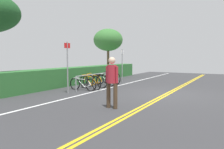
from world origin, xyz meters
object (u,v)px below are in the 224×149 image
Objects in this scene: bicycle_5 at (111,78)px; bicycle_0 at (83,84)px; bicycle_1 at (90,82)px; tree_mid at (108,40)px; pedestrian at (112,79)px; bicycle_2 at (95,81)px; sign_post_far at (122,62)px; bicycle_4 at (106,80)px; sign_post_near at (67,63)px; bicycle_3 at (103,80)px; bike_rack at (99,77)px.

bicycle_0 is at bearing -177.93° from bicycle_5.
tree_mid is at bearing 23.19° from bicycle_1.
pedestrian is at bearing -150.33° from bicycle_5.
sign_post_far is at bearing -1.63° from bicycle_2.
bicycle_4 is 3.78m from sign_post_near.
bicycle_5 reaches higher than bicycle_0.
bicycle_4 is (1.95, 0.17, -0.05)m from bicycle_1.
bicycle_2 is 0.78× the size of sign_post_far.
bicycle_3 is 5.80m from pedestrian.
sign_post_near is (-4.29, -0.05, 1.09)m from bicycle_5.
bike_rack reaches higher than bicycle_4.
bicycle_2 reaches higher than bicycle_4.
bicycle_5 is 0.97× the size of pedestrian.
bicycle_3 is at bearing 1.47° from bicycle_1.
bike_rack is 1.62m from bicycle_5.
sign_post_near is at bearing -179.27° from bicycle_5.
bicycle_4 is (0.93, 0.10, -0.26)m from bike_rack.
bicycle_2 is at bearing 14.20° from bicycle_1.
tree_mid reaches higher than sign_post_near.
sign_post_near reaches higher than bicycle_5.
bike_rack is at bearing 3.91° from bicycle_1.
bicycle_4 is at bearing -151.12° from tree_mid.
bicycle_0 is 0.97× the size of pedestrian.
bicycle_3 is at bearing -178.68° from sign_post_far.
sign_post_near reaches higher than pedestrian.
bike_rack is at bearing -173.93° from bicycle_4.
tree_mid is (4.74, 2.97, 2.80)m from bicycle_5.
bicycle_1 is 0.42× the size of tree_mid.
bicycle_1 is at bearing -7.73° from bicycle_0.
bike_rack is 5.50m from pedestrian.
bicycle_1 reaches higher than bicycle_4.
tree_mid is at bearing 27.60° from bicycle_3.
tree_mid is (7.38, 3.16, 2.80)m from bicycle_1.
tree_mid reaches higher than bicycle_2.
bicycle_5 is (0.68, 0.02, 0.05)m from bicycle_4.
bicycle_1 reaches higher than bicycle_3.
bicycle_2 is 0.72× the size of sign_post_near.
bicycle_2 is at bearing 5.05° from bicycle_0.
pedestrian is 0.42× the size of tree_mid.
pedestrian is 8.11m from sign_post_far.
pedestrian is at bearing -145.58° from bicycle_3.
bicycle_2 is 2.64m from sign_post_near.
sign_post_near is (-3.05, 0.10, 1.12)m from bicycle_3.
bike_rack is at bearing -175.73° from bicycle_5.
bicycle_2 is 1.04× the size of bicycle_5.
pedestrian is at bearing -136.17° from bicycle_1.
bike_rack is 7.52m from tree_mid.
bicycle_4 is at bearing 13.46° from bicycle_3.
bike_rack is 0.44m from bicycle_3.
bicycle_3 is (0.65, -0.15, -0.03)m from bicycle_2.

